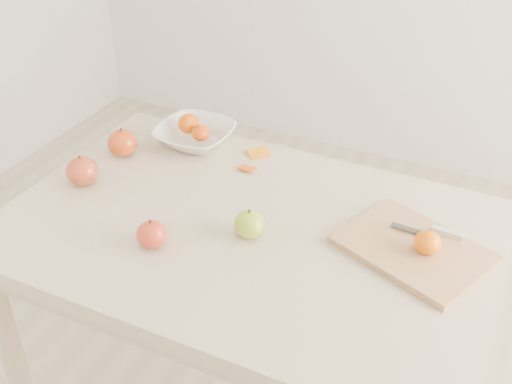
% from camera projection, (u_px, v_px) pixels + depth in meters
% --- Properties ---
extents(table, '(1.20, 0.80, 0.75)m').
position_uv_depth(table, '(247.00, 257.00, 1.63)').
color(table, beige).
rests_on(table, ground).
extents(cutting_board, '(0.39, 0.34, 0.02)m').
position_uv_depth(cutting_board, '(413.00, 249.00, 1.48)').
color(cutting_board, tan).
rests_on(cutting_board, table).
extents(board_tangerine, '(0.06, 0.06, 0.05)m').
position_uv_depth(board_tangerine, '(427.00, 243.00, 1.44)').
color(board_tangerine, orange).
rests_on(board_tangerine, cutting_board).
extents(fruit_bowl, '(0.22, 0.22, 0.05)m').
position_uv_depth(fruit_bowl, '(195.00, 135.00, 1.90)').
color(fruit_bowl, white).
rests_on(fruit_bowl, table).
extents(bowl_tangerine_near, '(0.07, 0.07, 0.06)m').
position_uv_depth(bowl_tangerine_near, '(189.00, 124.00, 1.90)').
color(bowl_tangerine_near, '#CC5D07').
rests_on(bowl_tangerine_near, fruit_bowl).
extents(bowl_tangerine_far, '(0.05, 0.05, 0.05)m').
position_uv_depth(bowl_tangerine_far, '(201.00, 133.00, 1.87)').
color(bowl_tangerine_far, '#D24607').
rests_on(bowl_tangerine_far, fruit_bowl).
extents(orange_peel_a, '(0.07, 0.07, 0.01)m').
position_uv_depth(orange_peel_a, '(259.00, 154.00, 1.86)').
color(orange_peel_a, orange).
rests_on(orange_peel_a, table).
extents(orange_peel_b, '(0.05, 0.04, 0.01)m').
position_uv_depth(orange_peel_b, '(247.00, 169.00, 1.79)').
color(orange_peel_b, '#CD510E').
rests_on(orange_peel_b, table).
extents(paring_knife, '(0.17, 0.05, 0.01)m').
position_uv_depth(paring_knife, '(441.00, 232.00, 1.51)').
color(paring_knife, silver).
rests_on(paring_knife, cutting_board).
extents(apple_green, '(0.07, 0.07, 0.07)m').
position_uv_depth(apple_green, '(249.00, 224.00, 1.52)').
color(apple_green, olive).
rests_on(apple_green, table).
extents(apple_red_c, '(0.07, 0.07, 0.06)m').
position_uv_depth(apple_red_c, '(152.00, 234.00, 1.49)').
color(apple_red_c, '#97110A').
rests_on(apple_red_c, table).
extents(apple_red_a, '(0.09, 0.09, 0.08)m').
position_uv_depth(apple_red_a, '(122.00, 143.00, 1.84)').
color(apple_red_a, maroon).
rests_on(apple_red_a, table).
extents(apple_red_b, '(0.09, 0.09, 0.08)m').
position_uv_depth(apple_red_b, '(82.00, 171.00, 1.71)').
color(apple_red_b, maroon).
rests_on(apple_red_b, table).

